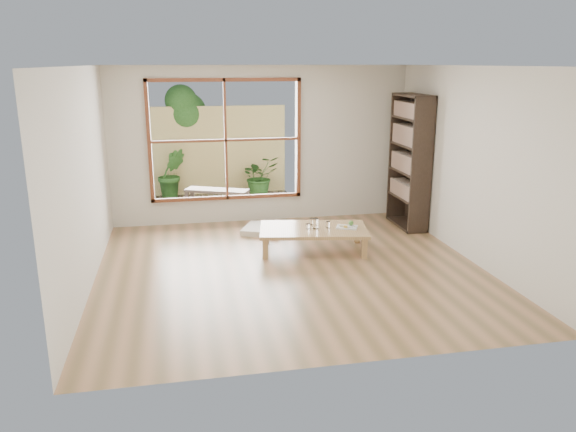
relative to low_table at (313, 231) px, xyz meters
name	(u,v)px	position (x,y,z in m)	size (l,w,h in m)	color
ground	(290,268)	(-0.47, -0.67, -0.30)	(5.00, 5.00, 0.00)	#AE7E57
low_table	(313,231)	(0.00, 0.00, 0.00)	(1.66, 1.12, 0.34)	tan
floor_cushion	(264,229)	(-0.56, 1.03, -0.25)	(0.62, 0.62, 0.09)	beige
bookshelf	(410,162)	(1.83, 0.94, 0.78)	(0.35, 0.97, 2.16)	#32241C
glass_tall	(315,224)	(0.02, -0.04, 0.12)	(0.08, 0.08, 0.15)	silver
glass_mid	(328,225)	(0.21, -0.02, 0.09)	(0.06, 0.06, 0.09)	silver
glass_short	(312,221)	(0.02, 0.19, 0.09)	(0.07, 0.07, 0.09)	silver
glass_small	(308,226)	(-0.09, -0.02, 0.08)	(0.06, 0.06, 0.08)	silver
food_tray	(348,226)	(0.49, -0.07, 0.06)	(0.35, 0.31, 0.09)	white
deck	(222,206)	(-1.07, 2.89, -0.30)	(2.80, 2.00, 0.05)	#353027
garden_bench	(217,192)	(-1.19, 2.58, 0.04)	(1.20, 0.79, 0.37)	#32241C
bamboo_fence	(217,151)	(-1.07, 3.89, 0.60)	(2.80, 0.06, 1.80)	#DCCC71
shrub_right	(260,176)	(-0.27, 3.46, 0.14)	(0.73, 0.63, 0.81)	#2D5C21
shrub_left	(172,174)	(-2.00, 3.57, 0.23)	(0.55, 0.44, 1.00)	#2D5C21
garden_tree	(181,114)	(-1.75, 4.19, 1.33)	(1.04, 0.85, 2.22)	#4C3D2D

